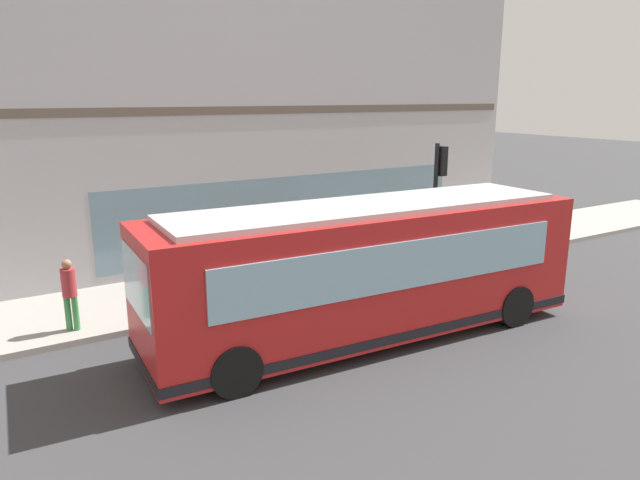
% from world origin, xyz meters
% --- Properties ---
extents(ground, '(120.00, 120.00, 0.00)m').
position_xyz_m(ground, '(0.00, 0.00, 0.00)').
color(ground, '#38383A').
extents(sidewalk_curb, '(3.62, 40.00, 0.15)m').
position_xyz_m(sidewalk_curb, '(4.41, 0.00, 0.07)').
color(sidewalk_curb, '#9E9991').
rests_on(sidewalk_curb, ground).
extents(building_corner, '(7.65, 18.42, 8.92)m').
position_xyz_m(building_corner, '(10.01, 0.00, 4.45)').
color(building_corner, '#A8A8AD').
rests_on(building_corner, ground).
extents(city_bus_nearside, '(3.10, 10.17, 3.07)m').
position_xyz_m(city_bus_nearside, '(-0.28, 1.88, 1.55)').
color(city_bus_nearside, red).
rests_on(city_bus_nearside, ground).
extents(traffic_light_near_corner, '(0.32, 0.49, 3.78)m').
position_xyz_m(traffic_light_near_corner, '(3.02, -3.25, 2.79)').
color(traffic_light_near_corner, black).
rests_on(traffic_light_near_corner, sidewalk_curb).
extents(fire_hydrant, '(0.35, 0.35, 0.74)m').
position_xyz_m(fire_hydrant, '(3.74, -0.53, 0.51)').
color(fire_hydrant, gold).
rests_on(fire_hydrant, sidewalk_curb).
extents(pedestrian_near_building_entrance, '(0.32, 0.32, 1.67)m').
position_xyz_m(pedestrian_near_building_entrance, '(4.84, -4.45, 1.11)').
color(pedestrian_near_building_entrance, silver).
rests_on(pedestrian_near_building_entrance, sidewalk_curb).
extents(pedestrian_by_light_pole, '(0.32, 0.32, 1.81)m').
position_xyz_m(pedestrian_by_light_pole, '(4.88, -6.27, 1.20)').
color(pedestrian_by_light_pole, black).
rests_on(pedestrian_by_light_pole, sidewalk_curb).
extents(pedestrian_near_hydrant, '(0.32, 0.32, 1.66)m').
position_xyz_m(pedestrian_near_hydrant, '(3.25, 7.56, 1.10)').
color(pedestrian_near_hydrant, '#3F8C4C').
rests_on(pedestrian_near_hydrant, sidewalk_curb).
extents(pedestrian_walking_along_curb, '(0.32, 0.32, 1.61)m').
position_xyz_m(pedestrian_walking_along_curb, '(3.84, 1.05, 1.07)').
color(pedestrian_walking_along_curb, '#B23338').
rests_on(pedestrian_walking_along_curb, sidewalk_curb).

